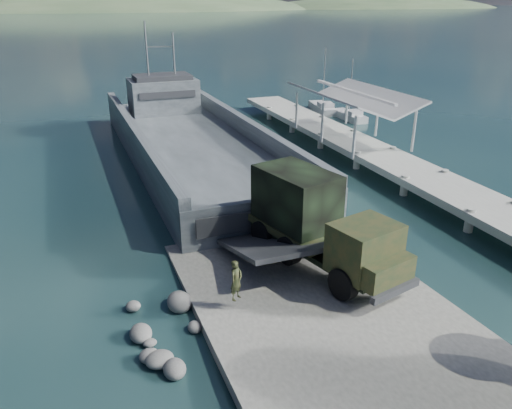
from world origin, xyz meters
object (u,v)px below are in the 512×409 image
object	(u,v)px
military_truck	(317,222)
soldier	(236,289)
sailboat_far	(323,108)
landing_craft	(193,149)
sailboat_near	(350,116)
pier	(357,138)

from	to	relation	value
military_truck	soldier	distance (m)	5.48
sailboat_far	military_truck	bearing A→B (deg)	-107.48
landing_craft	sailboat_far	distance (m)	22.50
soldier	sailboat_far	world-z (taller)	sailboat_far
landing_craft	sailboat_near	xyz separation A→B (m)	(19.40, 8.45, -0.56)
landing_craft	soldier	size ratio (longest dim) A/B	21.74
sailboat_near	military_truck	bearing A→B (deg)	-122.73
pier	landing_craft	size ratio (longest dim) A/B	1.17
pier	sailboat_near	distance (m)	13.89
pier	soldier	size ratio (longest dim) A/B	25.48
military_truck	soldier	size ratio (longest dim) A/B	5.34
sailboat_near	sailboat_far	bearing A→B (deg)	102.42
pier	military_truck	size ratio (longest dim) A/B	4.77
pier	landing_craft	world-z (taller)	landing_craft
sailboat_near	sailboat_far	world-z (taller)	sailboat_far
sailboat_near	sailboat_far	xyz separation A→B (m)	(-0.93, 4.40, 0.04)
pier	sailboat_near	xyz separation A→B (m)	(6.56, 12.19, -1.25)
military_truck	sailboat_near	size ratio (longest dim) A/B	1.41
landing_craft	military_truck	xyz separation A→B (m)	(1.23, -19.26, 1.64)
soldier	sailboat_far	distance (m)	40.95
pier	soldier	distance (m)	24.29
military_truck	pier	bearing A→B (deg)	38.91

